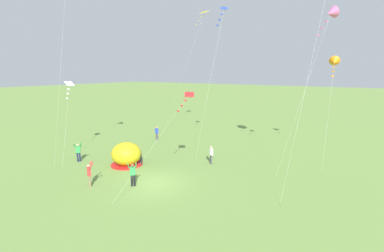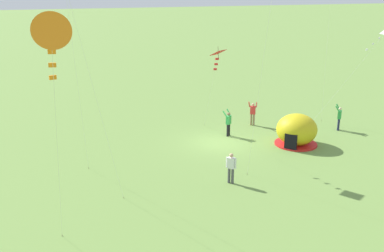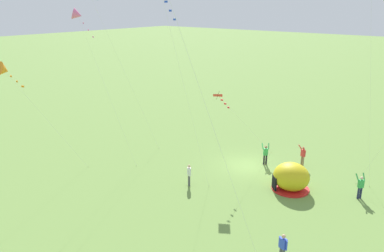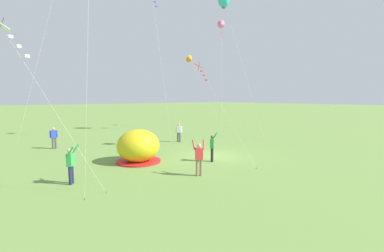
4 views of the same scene
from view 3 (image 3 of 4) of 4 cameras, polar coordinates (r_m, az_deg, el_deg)
name	(u,v)px [view 3 (image 3 of 4)]	position (r m, az deg, el deg)	size (l,w,h in m)	color
ground_plane	(248,165)	(32.94, 8.48, -5.97)	(300.00, 300.00, 0.00)	olive
popup_tent	(291,177)	(29.19, 14.86, -7.55)	(2.81, 2.81, 2.10)	gold
person_watching_sky	(189,174)	(28.82, -0.45, -7.32)	(0.46, 0.43, 1.72)	#4C4C51
person_far_back	(303,155)	(33.53, 16.53, -4.26)	(0.72, 0.66, 1.89)	#8C7251
person_with_toddler	(283,247)	(21.62, 13.66, -17.44)	(0.57, 0.34, 1.72)	#4C4C51
person_arms_raised	(265,154)	(33.04, 11.14, -4.16)	(0.71, 0.69, 1.89)	black
person_near_tent	(361,186)	(29.54, 24.30, -8.32)	(0.68, 0.72, 1.89)	#1E2347
kite_orange	(4,70)	(27.73, -26.76, 7.61)	(1.04, 6.54, 9.79)	silver
kite_blue	(166,5)	(23.28, -4.05, 17.91)	(1.10, 4.55, 14.34)	silver
kite_red	(221,99)	(29.45, 4.43, 4.15)	(1.97, 7.38, 6.91)	silver
kite_pink	(78,15)	(30.21, -17.05, 15.87)	(3.12, 3.47, 13.08)	silver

